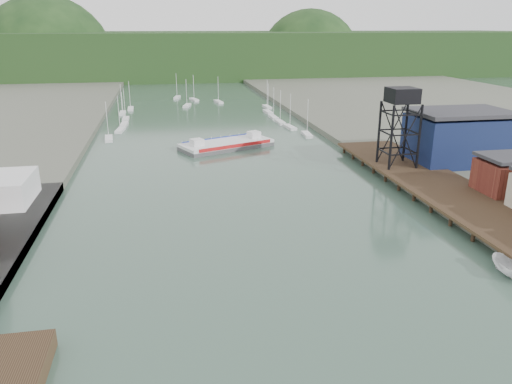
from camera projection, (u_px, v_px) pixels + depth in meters
name	position (u px, v px, depth m)	size (l,w,h in m)	color
ground	(318.00, 374.00, 45.10)	(600.00, 600.00, 0.00)	#2B4337
east_pier	(437.00, 184.00, 92.88)	(14.00, 70.00, 2.45)	black
lift_tower	(402.00, 100.00, 100.29)	(6.50, 6.50, 16.00)	black
blue_shed	(459.00, 137.00, 107.48)	(20.50, 14.50, 11.30)	black
marina_sailboats	(200.00, 115.00, 174.08)	(57.71, 92.65, 0.90)	silver
distant_hills	(173.00, 57.00, 322.03)	(500.00, 120.00, 80.00)	black
chain_ferry	(226.00, 144.00, 127.92)	(25.26, 17.83, 3.38)	#4B4B4D
motorboat	(509.00, 269.00, 62.18)	(2.25, 5.97, 2.31)	silver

